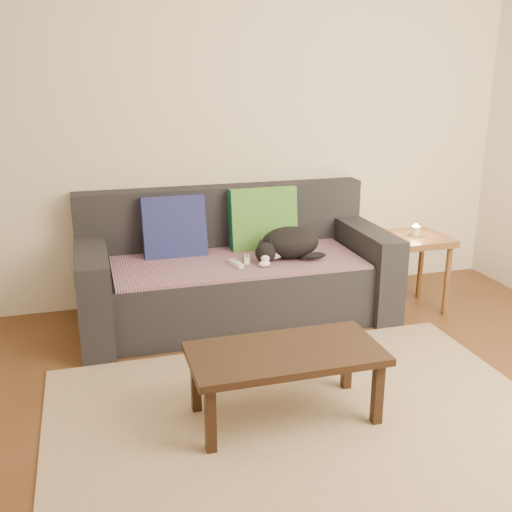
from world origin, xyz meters
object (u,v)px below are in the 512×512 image
Objects in this scene: sofa at (234,274)px; cat at (288,244)px; wii_remote_a at (236,264)px; coffee_table at (285,359)px; wii_remote_b at (247,259)px; side_table at (414,249)px.

sofa reaches higher than cat.
coffee_table is (-0.04, -1.13, -0.13)m from wii_remote_a.
wii_remote_a is at bearing -156.23° from cat.
wii_remote_b is at bearing -166.88° from cat.
sofa is 0.26m from wii_remote_a.
wii_remote_b is at bearing -65.88° from wii_remote_a.
sofa is 14.00× the size of wii_remote_b.
wii_remote_a is 1.30m from side_table.
wii_remote_b is (-0.29, -0.00, -0.09)m from cat.
sofa is 3.84× the size of side_table.
sofa is 4.11× the size of cat.
side_table is (0.92, -0.09, -0.09)m from cat.
sofa is 0.44m from cat.
wii_remote_a is 1.00× the size of wii_remote_b.
wii_remote_b is at bearing 175.95° from side_table.
side_table reaches higher than wii_remote_b.
cat reaches higher than wii_remote_a.
coffee_table is at bearing -93.43° from sofa.
sofa is 2.24× the size of coffee_table.
cat reaches higher than side_table.
side_table is 0.58× the size of coffee_table.
sofa is 0.21m from wii_remote_b.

